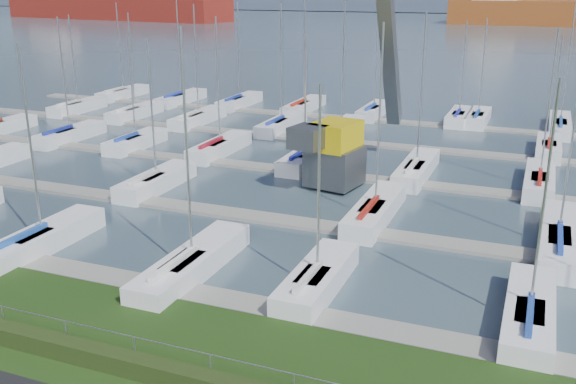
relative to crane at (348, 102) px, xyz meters
The scene contains 7 objects.
water 235.24m from the crane, 89.81° to the left, with size 800.00×540.00×0.20m, color #3E505B.
hedge 25.73m from the crane, 88.21° to the right, with size 80.00×0.70×0.70m, color #253513.
fence 25.19m from the crane, 88.18° to the right, with size 0.04×0.04×80.00m, color gray.
docks 5.72m from the crane, 55.93° to the left, with size 90.00×41.60×0.25m.
crane is the anchor object (origin of this frame).
cargo_ship_west 227.18m from the crane, 130.89° to the left, with size 99.95×31.59×21.50m.
sailboat_fleet 4.83m from the crane, 100.05° to the left, with size 74.90×49.38×13.28m.
Camera 1 is at (11.29, -16.25, 12.94)m, focal length 40.00 mm.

